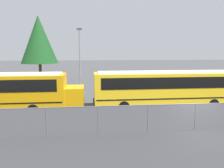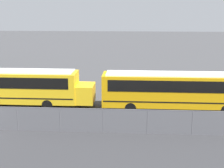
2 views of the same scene
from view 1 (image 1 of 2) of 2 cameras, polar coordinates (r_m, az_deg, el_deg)
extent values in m
plane|color=#424244|center=(15.08, 20.71, -11.21)|extent=(200.00, 200.00, 0.00)
cube|color=#9EA0A5|center=(14.82, 20.89, -8.08)|extent=(115.61, 0.03, 1.72)
cube|color=slate|center=(14.81, 20.91, -8.09)|extent=(115.61, 0.01, 1.72)
cylinder|color=slate|center=(14.60, 21.08, -4.84)|extent=(115.61, 0.05, 0.05)
cylinder|color=slate|center=(13.53, -16.76, -9.47)|extent=(0.07, 0.07, 1.72)
cylinder|color=slate|center=(13.29, -3.59, -9.43)|extent=(0.07, 0.07, 1.72)
cylinder|color=slate|center=(13.74, 9.35, -8.92)|extent=(0.07, 0.07, 1.72)
cylinder|color=slate|center=(14.82, 20.89, -8.08)|extent=(0.07, 0.07, 1.72)
cube|color=orange|center=(18.36, -9.70, -3.15)|extent=(1.50, 2.24, 1.58)
cylinder|color=black|center=(20.05, -18.40, -4.78)|extent=(0.93, 0.28, 0.93)
cylinder|color=black|center=(17.98, -19.89, -6.40)|extent=(0.93, 0.28, 0.93)
cube|color=yellow|center=(19.70, 13.83, -0.91)|extent=(12.48, 2.43, 2.64)
cube|color=black|center=(19.61, 13.89, 0.76)|extent=(11.48, 2.47, 0.95)
cube|color=black|center=(19.83, 13.75, -3.01)|extent=(12.23, 2.46, 0.10)
cube|color=black|center=(18.79, -4.74, -4.78)|extent=(0.12, 2.43, 0.24)
cube|color=silver|center=(19.52, 13.97, 3.05)|extent=(11.85, 2.19, 0.10)
cylinder|color=black|center=(22.49, 22.09, -3.54)|extent=(0.93, 0.28, 0.93)
cylinder|color=black|center=(20.63, 24.94, -4.78)|extent=(0.93, 0.28, 0.93)
cylinder|color=black|center=(20.08, 2.14, -4.31)|extent=(0.93, 0.28, 0.93)
cylinder|color=black|center=(17.97, 3.12, -5.88)|extent=(0.93, 0.28, 0.93)
cylinder|color=gray|center=(25.86, -8.35, 5.64)|extent=(0.16, 0.16, 7.28)
cube|color=#47474C|center=(25.94, -8.54, 14.03)|extent=(0.60, 0.24, 0.20)
cylinder|color=#51381E|center=(36.13, -18.18, 2.78)|extent=(0.44, 0.44, 3.02)
cone|color=#194C1E|center=(36.00, -18.58, 10.95)|extent=(5.59, 5.59, 7.27)
camera|label=2|loc=(19.54, 108.88, 7.32)|focal=50.00mm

